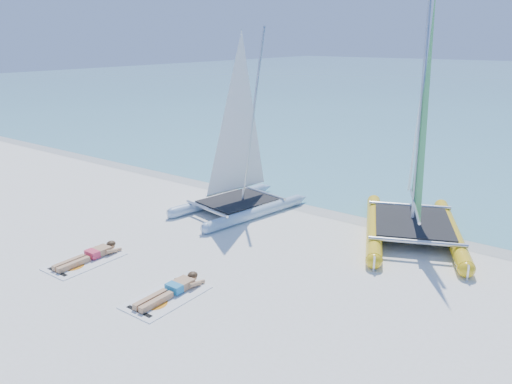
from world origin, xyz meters
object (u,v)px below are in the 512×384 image
Objects in this scene: sunbather_b at (173,289)px; towel_b at (167,297)px; sunbather_a at (91,255)px; towel_a at (85,261)px; catamaran_blue at (239,157)px; catamaran_yellow at (418,154)px.

towel_b is at bearing -90.00° from sunbather_b.
sunbather_a and sunbather_b have the same top height.
sunbather_b is at bearing -0.64° from sunbather_a.
sunbather_b reaches higher than towel_a.
catamaran_blue is 5.27m from catamaran_yellow.
catamaran_blue is at bearing 113.51° from sunbather_b.
towel_b is at bearing -135.63° from catamaran_yellow.
sunbather_b is at bearing -136.19° from catamaran_yellow.
towel_b is (2.22, -5.30, -1.73)m from catamaran_blue.
towel_b is (2.92, -0.22, -0.11)m from sunbather_a.
catamaran_yellow is 7.60m from sunbather_b.
catamaran_blue is 3.38× the size of sunbather_b.
sunbather_b reaches higher than towel_b.
catamaran_blue is 3.15× the size of towel_a.
catamaran_blue is 3.15× the size of towel_b.
towel_a is 1.07× the size of sunbather_a.
catamaran_blue reaches higher than sunbather_a.
towel_a is (-0.70, -5.27, -1.73)m from catamaran_blue.
towel_a is 2.92m from towel_b.
catamaran_yellow reaches higher than catamaran_blue.
towel_a is at bearing -153.38° from catamaran_yellow.
sunbather_a reaches higher than towel_a.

